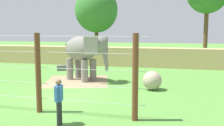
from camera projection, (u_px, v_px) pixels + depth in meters
ground_plane at (65, 97)px, 13.22m from camera, size 120.00×120.00×0.00m
dirt_patch at (77, 81)px, 17.33m from camera, size 5.13×5.36×0.01m
embankment_wall at (119, 56)px, 25.00m from camera, size 36.00×1.80×1.78m
elephant at (84, 51)px, 17.35m from camera, size 3.78×2.72×3.04m
enrichment_ball at (152, 80)px, 14.70m from camera, size 1.09×1.09×1.09m
cable_fence at (38, 73)px, 10.54m from camera, size 9.11×0.23×3.28m
zookeeper at (59, 100)px, 9.17m from camera, size 0.28×0.58×1.67m
feed_trough at (65, 68)px, 22.07m from camera, size 1.47×1.11×0.44m
tree_behind_wall at (96, 10)px, 29.77m from camera, size 4.92×4.92×8.31m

